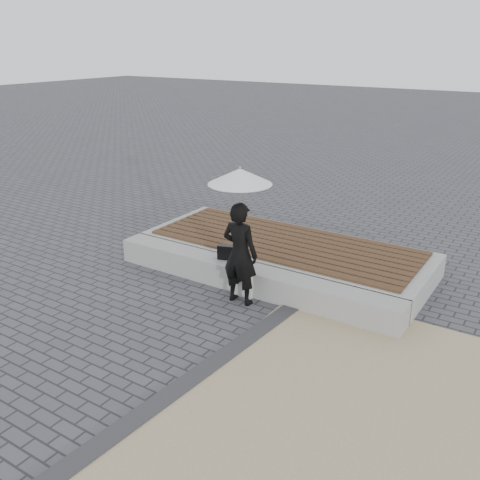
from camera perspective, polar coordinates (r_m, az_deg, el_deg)
name	(u,v)px	position (r m, az deg, el deg)	size (l,w,h in m)	color
ground	(186,333)	(7.36, -5.79, -9.88)	(80.00, 80.00, 0.00)	#48484D
terrazzo_zone	(412,446)	(5.82, 17.95, -20.27)	(5.00, 5.00, 0.02)	tan
edging_band	(209,367)	(6.63, -3.32, -13.42)	(0.25, 5.20, 0.04)	#333335
seating_ledge	(249,278)	(8.43, 0.93, -4.09)	(5.00, 0.45, 0.40)	#999894
timber_platform	(285,254)	(9.38, 4.82, -1.50)	(5.00, 2.00, 0.40)	#AFB0AA
timber_decking	(285,242)	(9.30, 4.86, -0.24)	(4.60, 1.80, 0.04)	brown
woman	(240,254)	(7.81, 0.00, -1.47)	(0.57, 0.38, 1.57)	black
parasol	(240,176)	(7.45, 0.00, 6.85)	(0.91, 0.91, 1.16)	#AEADB2
handbag	(228,252)	(8.56, -1.29, -1.34)	(0.34, 0.12, 0.24)	black
canvas_tote	(244,285)	(8.24, 0.40, -4.83)	(0.34, 0.14, 0.36)	silver
magazine	(242,275)	(8.13, 0.21, -3.79)	(0.33, 0.24, 0.01)	#DD2843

